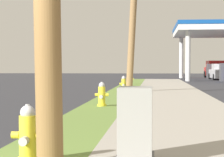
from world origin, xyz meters
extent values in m
cylinder|color=yellow|center=(0.68, 1.68, 0.42)|extent=(0.22, 0.22, 0.60)
sphere|color=#B2B2B7|center=(0.68, 1.68, 0.76)|extent=(0.19, 0.19, 0.19)
cylinder|color=#B2B2B7|center=(0.68, 1.68, 0.84)|extent=(0.06, 0.06, 0.05)
cylinder|color=yellow|center=(0.52, 1.68, 0.47)|extent=(0.10, 0.09, 0.09)
cylinder|color=yellow|center=(0.84, 1.68, 0.47)|extent=(0.10, 0.09, 0.09)
cylinder|color=#B2B2B7|center=(0.68, 1.51, 0.42)|extent=(0.11, 0.12, 0.11)
cylinder|color=yellow|center=(0.68, 9.98, 0.15)|extent=(0.29, 0.29, 0.06)
cylinder|color=yellow|center=(0.68, 9.98, 0.42)|extent=(0.22, 0.22, 0.60)
sphere|color=#B2B2B7|center=(0.68, 9.98, 0.76)|extent=(0.19, 0.19, 0.19)
cylinder|color=#B2B2B7|center=(0.68, 9.98, 0.84)|extent=(0.06, 0.06, 0.05)
cylinder|color=yellow|center=(0.52, 9.98, 0.47)|extent=(0.10, 0.09, 0.09)
cylinder|color=yellow|center=(0.84, 9.98, 0.47)|extent=(0.10, 0.09, 0.09)
cylinder|color=#B2B2B7|center=(0.68, 9.81, 0.42)|extent=(0.11, 0.12, 0.11)
cylinder|color=yellow|center=(0.76, 18.82, 0.15)|extent=(0.29, 0.29, 0.06)
cylinder|color=yellow|center=(0.76, 18.82, 0.42)|extent=(0.22, 0.22, 0.60)
sphere|color=#B2B2B7|center=(0.76, 18.82, 0.76)|extent=(0.19, 0.19, 0.19)
cylinder|color=#B2B2B7|center=(0.76, 18.82, 0.84)|extent=(0.06, 0.06, 0.05)
cylinder|color=yellow|center=(0.60, 18.82, 0.47)|extent=(0.10, 0.09, 0.09)
cylinder|color=yellow|center=(0.92, 18.82, 0.47)|extent=(0.10, 0.09, 0.09)
cylinder|color=#B2B2B7|center=(0.76, 18.65, 0.42)|extent=(0.11, 0.12, 0.11)
cylinder|color=yellow|center=(0.66, 27.29, 0.15)|extent=(0.29, 0.29, 0.06)
cylinder|color=yellow|center=(0.66, 27.29, 0.42)|extent=(0.22, 0.22, 0.60)
sphere|color=#B2B2B7|center=(0.66, 27.29, 0.76)|extent=(0.19, 0.19, 0.19)
cylinder|color=#B2B2B7|center=(0.66, 27.29, 0.84)|extent=(0.06, 0.06, 0.05)
cylinder|color=yellow|center=(0.50, 27.29, 0.47)|extent=(0.10, 0.09, 0.09)
cylinder|color=yellow|center=(0.82, 27.29, 0.47)|extent=(0.10, 0.09, 0.09)
cylinder|color=#B2B2B7|center=(0.66, 27.12, 0.42)|extent=(0.11, 0.12, 0.11)
cube|color=gray|center=(2.05, 1.86, 0.60)|extent=(0.43, 0.64, 0.96)
cylinder|color=silver|center=(5.25, 37.27, 2.26)|extent=(0.44, 0.44, 4.52)
cylinder|color=silver|center=(5.25, 47.53, 2.26)|extent=(0.44, 0.44, 4.52)
cube|color=white|center=(8.42, 42.40, 4.77)|extent=(8.14, 12.06, 0.50)
cube|color=#144C9E|center=(8.42, 42.40, 5.20)|extent=(8.24, 12.16, 0.36)
cube|color=#47474C|center=(8.42, 37.27, 0.80)|extent=(0.70, 1.10, 1.60)
cube|color=#47474C|center=(8.42, 47.53, 0.80)|extent=(0.70, 1.10, 1.60)
cube|color=#BCBCC1|center=(8.85, 42.40, 0.59)|extent=(1.85, 4.51, 0.85)
cube|color=#BCBCC1|center=(8.85, 42.18, 1.29)|extent=(1.61, 2.03, 0.56)
cylinder|color=black|center=(7.98, 44.10, 0.30)|extent=(0.22, 0.60, 0.60)
cylinder|color=black|center=(8.00, 40.70, 0.30)|extent=(0.22, 0.60, 0.60)
cylinder|color=black|center=(8.38, 37.06, 0.30)|extent=(0.25, 0.61, 0.60)
cube|color=red|center=(9.39, 49.09, 0.71)|extent=(2.43, 5.54, 1.00)
cube|color=red|center=(9.32, 50.06, 1.59)|extent=(2.00, 2.19, 0.76)
cube|color=red|center=(9.49, 47.91, 1.33)|extent=(2.11, 3.06, 0.24)
cylinder|color=black|center=(8.27, 51.16, 0.38)|extent=(0.28, 0.78, 0.76)
cylinder|color=black|center=(10.17, 51.31, 0.38)|extent=(0.28, 0.78, 0.76)
cylinder|color=black|center=(8.62, 46.88, 0.38)|extent=(0.28, 0.78, 0.76)
camera|label=1|loc=(2.30, -4.06, 1.36)|focal=73.72mm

